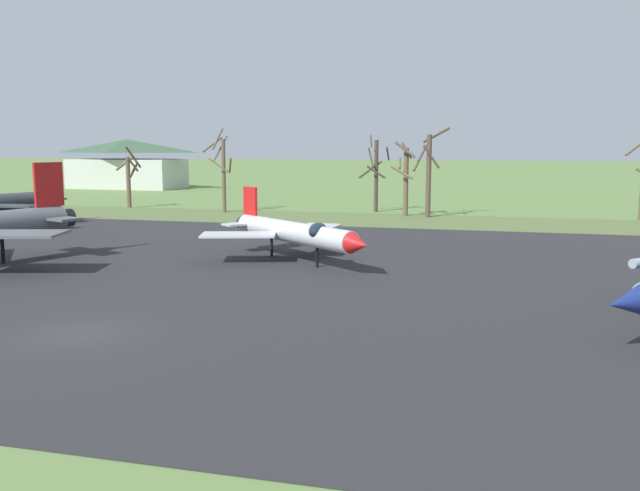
{
  "coord_description": "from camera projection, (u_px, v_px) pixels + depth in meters",
  "views": [
    {
      "loc": [
        15.55,
        -22.34,
        7.3
      ],
      "look_at": [
        5.79,
        14.88,
        1.57
      ],
      "focal_mm": 38.21,
      "sensor_mm": 36.0,
      "label": 1
    }
  ],
  "objects": [
    {
      "name": "ground_plane",
      "position": [
        78.0,
        335.0,
        26.35
      ],
      "size": [
        600.0,
        600.0,
        0.0
      ],
      "primitive_type": "plane",
      "color": "#607F42"
    },
    {
      "name": "asphalt_apron",
      "position": [
        218.0,
        271.0,
        39.43
      ],
      "size": [
        87.02,
        45.59,
        0.05
      ],
      "primitive_type": "cube",
      "color": "#28282B",
      "rests_on": "ground"
    },
    {
      "name": "grass_verge_strip",
      "position": [
        334.0,
        219.0,
        66.98
      ],
      "size": [
        147.02,
        12.0,
        0.06
      ],
      "primitive_type": "cube",
      "color": "#586A3A",
      "rests_on": "ground"
    },
    {
      "name": "jet_fighter_front_right",
      "position": [
        295.0,
        232.0,
        42.09
      ],
      "size": [
        11.56,
        10.57,
        4.45
      ],
      "color": "silver",
      "rests_on": "ground"
    },
    {
      "name": "bare_tree_far_left",
      "position": [
        129.0,
        177.0,
        78.43
      ],
      "size": [
        3.07,
        3.05,
        7.15
      ],
      "color": "brown",
      "rests_on": "ground"
    },
    {
      "name": "bare_tree_left_of_center",
      "position": [
        223.0,
        169.0,
        72.75
      ],
      "size": [
        3.19,
        3.21,
        9.03
      ],
      "color": "brown",
      "rests_on": "ground"
    },
    {
      "name": "bare_tree_center",
      "position": [
        376.0,
        173.0,
        73.88
      ],
      "size": [
        3.44,
        3.31,
        8.31
      ],
      "color": "#42382D",
      "rests_on": "ground"
    },
    {
      "name": "bare_tree_right_of_center",
      "position": [
        405.0,
        177.0,
        69.05
      ],
      "size": [
        2.57,
        2.12,
        7.62
      ],
      "color": "brown",
      "rests_on": "ground"
    },
    {
      "name": "bare_tree_far_right",
      "position": [
        429.0,
        171.0,
        67.77
      ],
      "size": [
        3.52,
        3.14,
        9.0
      ],
      "color": "brown",
      "rests_on": "ground"
    },
    {
      "name": "visitor_building",
      "position": [
        127.0,
        164.0,
        114.13
      ],
      "size": [
        19.06,
        10.03,
        8.14
      ],
      "color": "beige",
      "rests_on": "ground"
    }
  ]
}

